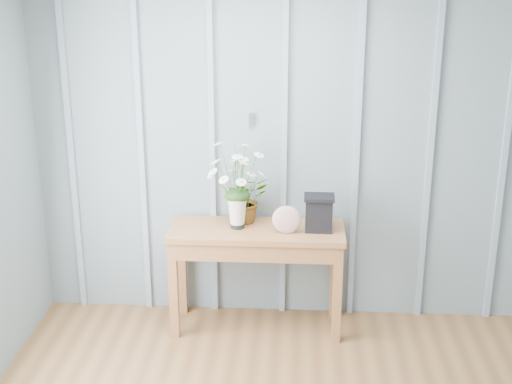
# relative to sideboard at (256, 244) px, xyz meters

# --- Properties ---
(room_shell) EXTENTS (4.00, 4.50, 2.50)m
(room_shell) POSITION_rel_sideboard_xyz_m (0.43, -1.08, 1.35)
(room_shell) COLOR gray
(room_shell) RESTS_ON ground
(sideboard) EXTENTS (1.20, 0.45, 0.75)m
(sideboard) POSITION_rel_sideboard_xyz_m (0.00, 0.00, 0.00)
(sideboard) COLOR #935E34
(sideboard) RESTS_ON ground
(daisy_vase) EXTENTS (0.43, 0.32, 0.60)m
(daisy_vase) POSITION_rel_sideboard_xyz_m (-0.13, 0.01, 0.49)
(daisy_vase) COLOR black
(daisy_vase) RESTS_ON sideboard
(spider_plant) EXTENTS (0.38, 0.36, 0.33)m
(spider_plant) POSITION_rel_sideboard_xyz_m (-0.08, 0.13, 0.28)
(spider_plant) COLOR #1A3B13
(spider_plant) RESTS_ON sideboard
(felt_disc_vessel) EXTENTS (0.20, 0.06, 0.20)m
(felt_disc_vessel) POSITION_rel_sideboard_xyz_m (0.21, -0.08, 0.21)
(felt_disc_vessel) COLOR #8F464F
(felt_disc_vessel) RESTS_ON sideboard
(carved_box) EXTENTS (0.21, 0.16, 0.25)m
(carved_box) POSITION_rel_sideboard_xyz_m (0.42, -0.01, 0.24)
(carved_box) COLOR black
(carved_box) RESTS_ON sideboard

